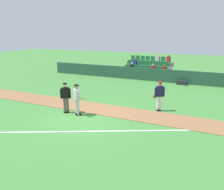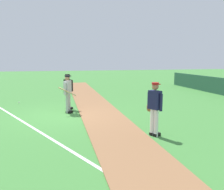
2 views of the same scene
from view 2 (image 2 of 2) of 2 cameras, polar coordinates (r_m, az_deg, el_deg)
ground_plane at (r=10.63m, az=-12.28°, el=-4.82°), size 80.00×80.00×0.00m
infield_dirt_path at (r=10.78m, az=-3.05°, el=-4.35°), size 28.00×1.89×0.03m
foul_line_chalk at (r=7.75m, az=-15.61°, el=-10.10°), size 10.78×5.45×0.01m
batter_grey_jersey at (r=10.76m, az=-10.98°, el=0.64°), size 0.64×0.79×1.76m
umpire_home_plate at (r=11.53m, az=-10.87°, el=1.35°), size 0.54×0.44×1.76m
runner_navy_jersey at (r=7.50m, az=10.53°, el=-2.98°), size 0.65×0.42×1.76m
baseball at (r=14.13m, az=-22.17°, el=-1.73°), size 0.07×0.07×0.07m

